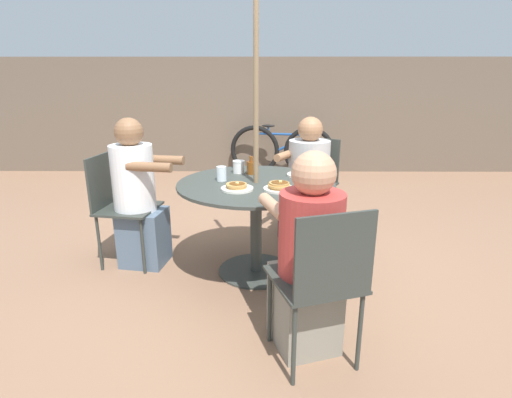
# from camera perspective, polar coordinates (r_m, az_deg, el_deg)

# --- Properties ---
(ground_plane) EXTENTS (12.00, 12.00, 0.00)m
(ground_plane) POSITION_cam_1_polar(r_m,az_deg,el_deg) (3.18, 0.00, -10.26)
(ground_plane) COLOR #8C664C
(back_fence) EXTENTS (10.00, 0.06, 1.74)m
(back_fence) POSITION_cam_1_polar(r_m,az_deg,el_deg) (6.30, 0.20, 11.75)
(back_fence) COLOR brown
(back_fence) RESTS_ON ground
(patio_table) EXTENTS (1.16, 1.16, 0.72)m
(patio_table) POSITION_cam_1_polar(r_m,az_deg,el_deg) (2.96, 0.00, -0.44)
(patio_table) COLOR #383D38
(patio_table) RESTS_ON ground
(umbrella_pole) EXTENTS (0.04, 0.04, 2.09)m
(umbrella_pole) POSITION_cam_1_polar(r_m,az_deg,el_deg) (2.86, 0.00, 8.69)
(umbrella_pole) COLOR #846B4C
(umbrella_pole) RESTS_ON ground
(patio_chair_north) EXTENTS (0.58, 0.58, 0.89)m
(patio_chair_north) POSITION_cam_1_polar(r_m,az_deg,el_deg) (3.93, 8.33, 3.04)
(patio_chair_north) COLOR #333833
(patio_chair_north) RESTS_ON ground
(diner_north) EXTENTS (0.57, 0.62, 1.12)m
(diner_north) POSITION_cam_1_polar(r_m,az_deg,el_deg) (3.78, 7.29, 2.26)
(diner_north) COLOR #3D3D42
(diner_north) RESTS_ON ground
(patio_chair_east) EXTENTS (0.48, 0.48, 0.89)m
(patio_chair_east) POSITION_cam_1_polar(r_m,az_deg,el_deg) (3.34, -19.07, -0.30)
(patio_chair_east) COLOR #333833
(patio_chair_east) RESTS_ON ground
(diner_east) EXTENTS (0.55, 0.39, 1.17)m
(diner_east) POSITION_cam_1_polar(r_m,az_deg,el_deg) (3.25, -16.49, 0.01)
(diner_east) COLOR slate
(diner_east) RESTS_ON ground
(patio_chair_south) EXTENTS (0.53, 0.53, 0.89)m
(patio_chair_south) POSITION_cam_1_polar(r_m,az_deg,el_deg) (2.03, 9.40, -10.92)
(patio_chair_south) COLOR #333833
(patio_chair_south) RESTS_ON ground
(diner_south) EXTENTS (0.46, 0.56, 1.12)m
(diner_south) POSITION_cam_1_polar(r_m,az_deg,el_deg) (2.17, 7.38, -8.92)
(diner_south) COLOR gray
(diner_south) RESTS_ON ground
(pancake_plate_a) EXTENTS (0.22, 0.22, 0.05)m
(pancake_plate_a) POSITION_cam_1_polar(r_m,az_deg,el_deg) (2.73, -2.74, 1.68)
(pancake_plate_a) COLOR silver
(pancake_plate_a) RESTS_ON patio_table
(pancake_plate_b) EXTENTS (0.22, 0.22, 0.05)m
(pancake_plate_b) POSITION_cam_1_polar(r_m,az_deg,el_deg) (3.14, 6.47, 3.60)
(pancake_plate_b) COLOR silver
(pancake_plate_b) RESTS_ON patio_table
(pancake_plate_c) EXTENTS (0.22, 0.22, 0.07)m
(pancake_plate_c) POSITION_cam_1_polar(r_m,az_deg,el_deg) (2.73, 3.37, 1.74)
(pancake_plate_c) COLOR silver
(pancake_plate_c) RESTS_ON patio_table
(syrup_bottle) EXTENTS (0.09, 0.07, 0.14)m
(syrup_bottle) POSITION_cam_1_polar(r_m,az_deg,el_deg) (3.17, -0.68, 4.56)
(syrup_bottle) COLOR brown
(syrup_bottle) RESTS_ON patio_table
(coffee_cup) EXTENTS (0.09, 0.09, 0.10)m
(coffee_cup) POSITION_cam_1_polar(r_m,az_deg,el_deg) (3.21, -2.50, 4.62)
(coffee_cup) COLOR white
(coffee_cup) RESTS_ON patio_table
(drinking_glass_a) EXTENTS (0.07, 0.07, 0.11)m
(drinking_glass_a) POSITION_cam_1_polar(r_m,az_deg,el_deg) (2.97, -4.96, 3.64)
(drinking_glass_a) COLOR silver
(drinking_glass_a) RESTS_ON patio_table
(bicycle) EXTENTS (1.57, 0.48, 0.78)m
(bicycle) POSITION_cam_1_polar(r_m,az_deg,el_deg) (6.06, 3.68, 6.88)
(bicycle) COLOR black
(bicycle) RESTS_ON ground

